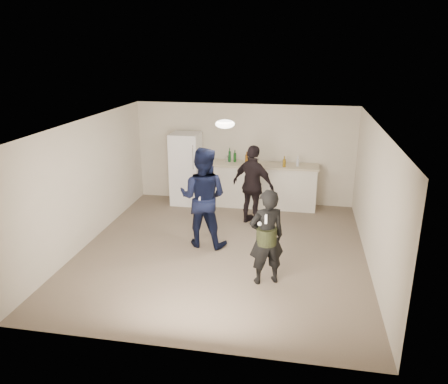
% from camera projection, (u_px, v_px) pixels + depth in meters
% --- Properties ---
extents(floor, '(6.00, 6.00, 0.00)m').
position_uv_depth(floor, '(222.00, 250.00, 8.59)').
color(floor, '#6B5B4C').
rests_on(floor, ground).
extents(ceiling, '(6.00, 6.00, 0.00)m').
position_uv_depth(ceiling, '(222.00, 124.00, 7.81)').
color(ceiling, silver).
rests_on(ceiling, wall_back).
extents(wall_back, '(6.00, 0.00, 6.00)m').
position_uv_depth(wall_back, '(244.00, 154.00, 11.00)').
color(wall_back, beige).
rests_on(wall_back, floor).
extents(wall_front, '(6.00, 0.00, 6.00)m').
position_uv_depth(wall_front, '(178.00, 264.00, 5.40)').
color(wall_front, beige).
rests_on(wall_front, floor).
extents(wall_left, '(0.00, 6.00, 6.00)m').
position_uv_depth(wall_left, '(86.00, 183.00, 8.67)').
color(wall_left, beige).
rests_on(wall_left, floor).
extents(wall_right, '(0.00, 6.00, 6.00)m').
position_uv_depth(wall_right, '(374.00, 199.00, 7.73)').
color(wall_right, beige).
rests_on(wall_right, floor).
extents(counter, '(2.60, 0.56, 1.05)m').
position_uv_depth(counter, '(263.00, 186.00, 10.83)').
color(counter, silver).
rests_on(counter, floor).
extents(counter_top, '(2.68, 0.64, 0.04)m').
position_uv_depth(counter_top, '(263.00, 165.00, 10.66)').
color(counter_top, beige).
rests_on(counter_top, counter).
extents(fridge, '(0.70, 0.70, 1.80)m').
position_uv_depth(fridge, '(186.00, 169.00, 10.98)').
color(fridge, white).
rests_on(fridge, floor).
extents(fridge_handle, '(0.02, 0.02, 0.60)m').
position_uv_depth(fridge_handle, '(193.00, 157.00, 10.46)').
color(fridge_handle, silver).
rests_on(fridge_handle, fridge).
extents(ceiling_dome, '(0.36, 0.36, 0.16)m').
position_uv_depth(ceiling_dome, '(225.00, 124.00, 8.10)').
color(ceiling_dome, white).
rests_on(ceiling_dome, ceiling).
extents(shaker, '(0.08, 0.08, 0.17)m').
position_uv_depth(shaker, '(227.00, 159.00, 10.85)').
color(shaker, silver).
rests_on(shaker, counter_top).
extents(man, '(1.04, 0.85, 2.00)m').
position_uv_depth(man, '(203.00, 197.00, 8.57)').
color(man, '#0E173C').
rests_on(man, floor).
extents(woman, '(0.71, 0.61, 1.65)m').
position_uv_depth(woman, '(267.00, 237.00, 7.19)').
color(woman, black).
rests_on(woman, floor).
extents(camo_shorts, '(0.34, 0.34, 0.28)m').
position_uv_depth(camo_shorts, '(267.00, 236.00, 7.18)').
color(camo_shorts, '#2B3418').
rests_on(camo_shorts, woman).
extents(spectator, '(1.14, 0.87, 1.79)m').
position_uv_depth(spectator, '(253.00, 185.00, 9.67)').
color(spectator, black).
rests_on(spectator, floor).
extents(remote_man, '(0.04, 0.04, 0.15)m').
position_uv_depth(remote_man, '(200.00, 200.00, 8.29)').
color(remote_man, white).
rests_on(remote_man, man).
extents(nunchuk_man, '(0.07, 0.07, 0.07)m').
position_uv_depth(nunchuk_man, '(206.00, 203.00, 8.32)').
color(nunchuk_man, white).
rests_on(nunchuk_man, man).
extents(remote_woman, '(0.04, 0.04, 0.15)m').
position_uv_depth(remote_woman, '(266.00, 219.00, 6.82)').
color(remote_woman, white).
rests_on(remote_woman, woman).
extents(nunchuk_woman, '(0.07, 0.07, 0.07)m').
position_uv_depth(nunchuk_woman, '(260.00, 224.00, 6.90)').
color(nunchuk_woman, silver).
rests_on(nunchuk_woman, woman).
extents(bottle_cluster, '(1.74, 0.34, 0.27)m').
position_uv_depth(bottle_cluster, '(256.00, 160.00, 10.65)').
color(bottle_cluster, '#164E22').
rests_on(bottle_cluster, counter_top).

